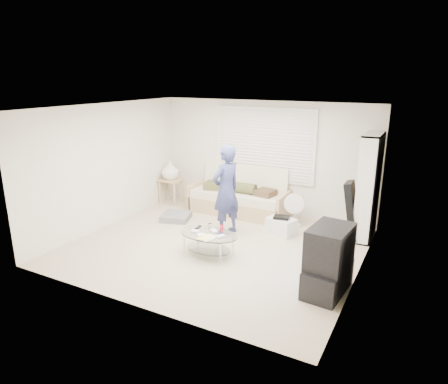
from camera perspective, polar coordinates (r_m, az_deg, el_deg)
The scene contains 13 objects.
ground at distance 7.40m, azimuth -1.18°, elevation -7.70°, with size 5.00×5.00×0.00m, color #B7A68E.
room_shell at distance 7.31m, azimuth 0.57°, elevation 5.43°, with size 5.02×4.52×2.51m.
window_blinds at distance 8.87m, azimuth 5.73°, elevation 6.75°, with size 2.32×0.08×1.62m.
futon_sofa at distance 9.02m, azimuth 2.27°, elevation -0.82°, with size 2.21×0.89×1.08m.
grey_floor_pillow at distance 8.73m, azimuth -6.85°, elevation -3.52°, with size 0.58×0.58×0.13m, color slate.
side_table at distance 9.69m, azimuth -7.67°, elevation 2.85°, with size 0.53×0.43×1.05m.
bookshelf at distance 7.92m, azimuth 19.90°, elevation 0.63°, with size 0.32×0.84×2.01m.
guitar_case at distance 7.86m, azimuth 17.69°, elevation -3.16°, with size 0.41×0.41×1.11m.
floor_fan at distance 8.34m, azimuth 10.07°, elevation -2.13°, with size 0.43×0.28×0.70m.
storage_bin at distance 7.96m, azimuth 8.16°, elevation -4.79°, with size 0.61×0.50×0.37m.
tv_unit at distance 5.93m, azimuth 14.70°, elevation -9.48°, with size 0.58×0.96×1.00m.
coffee_table at distance 6.93m, azimuth -2.22°, elevation -6.50°, with size 1.11×0.74×0.52m.
standing_person at distance 7.68m, azimuth 0.30°, elevation 0.23°, with size 0.64×0.42×1.77m, color navy.
Camera 1 is at (3.30, -5.90, 3.01)m, focal length 32.00 mm.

